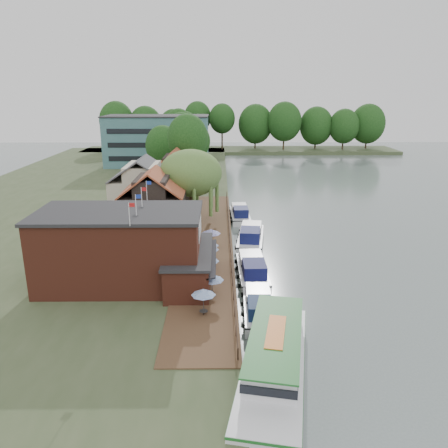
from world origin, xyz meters
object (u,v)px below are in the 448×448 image
object	(u,v)px
cruiser_0	(259,304)
cottage_c	(176,175)
umbrella_0	(204,302)
cruiser_3	(240,212)
umbrella_1	(212,287)
umbrella_2	(208,267)
tour_boat	(274,358)
cottage_b	(143,187)
hotel_block	(158,140)
umbrella_5	(211,239)
pub	(142,247)
swan	(284,348)
cruiser_2	(251,234)
umbrella_3	(210,255)
willow	(191,187)
cottage_a	(154,203)
cruiser_1	(252,267)
umbrella_4	(209,251)

from	to	relation	value
cruiser_0	cottage_c	bearing A→B (deg)	107.40
umbrella_0	cruiser_3	world-z (taller)	umbrella_0
umbrella_1	umbrella_2	world-z (taller)	same
tour_boat	cottage_c	bearing A→B (deg)	114.47
cottage_b	umbrella_1	distance (m)	30.85
hotel_block	umbrella_1	xyz separation A→B (m)	(14.78, -74.75, -4.86)
hotel_block	umbrella_2	bearing A→B (deg)	-78.47
umbrella_0	umbrella_5	bearing A→B (deg)	88.99
pub	swan	xyz separation A→B (m)	(12.31, -10.34, -4.43)
cottage_b	swan	distance (m)	39.25
cruiser_2	swan	world-z (taller)	cruiser_2
umbrella_0	umbrella_3	bearing A→B (deg)	88.37
cruiser_2	umbrella_3	bearing A→B (deg)	-110.00
cruiser_2	swan	size ratio (longest dim) A/B	24.32
pub	willow	world-z (taller)	willow
umbrella_1	cruiser_0	xyz separation A→B (m)	(4.08, -1.01, -1.19)
tour_boat	cottage_a	bearing A→B (deg)	124.29
cruiser_1	cruiser_0	bearing A→B (deg)	-91.67
umbrella_1	cottage_b	bearing A→B (deg)	110.55
cottage_b	umbrella_2	distance (m)	26.54
cottage_b	swan	xyz separation A→B (m)	(16.31, -35.34, -5.03)
willow	umbrella_0	world-z (taller)	willow
hotel_block	cruiser_0	xyz separation A→B (m)	(18.86, -75.77, -6.05)
umbrella_1	cruiser_3	distance (m)	29.34
umbrella_5	umbrella_0	bearing A→B (deg)	-91.01
tour_boat	cruiser_3	bearing A→B (deg)	102.13
hotel_block	umbrella_0	xyz separation A→B (m)	(14.11, -77.69, -4.86)
umbrella_0	tour_boat	distance (m)	8.58
cruiser_1	cottage_a	bearing A→B (deg)	133.94
cottage_b	tour_boat	size ratio (longest dim) A/B	0.64
cottage_a	cruiser_1	size ratio (longest dim) A/B	0.84
cottage_c	umbrella_2	xyz separation A→B (m)	(6.33, -33.26, -2.96)
cruiser_2	tour_boat	size ratio (longest dim) A/B	0.71
umbrella_1	umbrella_2	size ratio (longest dim) A/B	1.00
cottage_a	tour_boat	size ratio (longest dim) A/B	0.57
hotel_block	cottage_c	size ratio (longest dim) A/B	2.99
cottage_a	cruiser_0	bearing A→B (deg)	-59.04
hotel_block	cottage_c	distance (m)	37.90
willow	umbrella_1	world-z (taller)	willow
umbrella_1	cruiser_0	size ratio (longest dim) A/B	0.26
umbrella_2	umbrella_4	xyz separation A→B (m)	(-0.04, 4.49, 0.00)
cruiser_1	willow	bearing A→B (deg)	112.40
cruiser_2	umbrella_0	bearing A→B (deg)	-97.63
umbrella_1	cruiser_1	size ratio (longest dim) A/B	0.23
cottage_c	cruiser_3	size ratio (longest dim) A/B	0.88
umbrella_0	cruiser_2	world-z (taller)	umbrella_0
cottage_c	swan	size ratio (longest dim) A/B	19.32
hotel_block	cottage_b	distance (m)	46.21
tour_boat	cruiser_1	bearing A→B (deg)	102.14
cottage_c	cruiser_0	size ratio (longest dim) A/B	0.93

